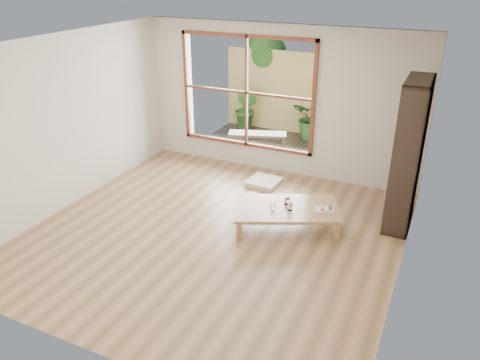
# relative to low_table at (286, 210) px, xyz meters

# --- Properties ---
(ground) EXTENTS (5.00, 5.00, 0.00)m
(ground) POSITION_rel_low_table_xyz_m (-0.86, -0.57, -0.29)
(ground) COLOR tan
(ground) RESTS_ON ground
(low_table) EXTENTS (1.70, 1.38, 0.33)m
(low_table) POSITION_rel_low_table_xyz_m (0.00, 0.00, 0.00)
(low_table) COLOR #AE7F54
(low_table) RESTS_ON ground
(floor_cushion) EXTENTS (0.54, 0.54, 0.08)m
(floor_cushion) POSITION_rel_low_table_xyz_m (-0.84, 1.22, -0.25)
(floor_cushion) COLOR silver
(floor_cushion) RESTS_ON ground
(bookshelf) EXTENTS (0.34, 0.96, 2.13)m
(bookshelf) POSITION_rel_low_table_xyz_m (1.45, 0.84, 0.78)
(bookshelf) COLOR #2F231A
(bookshelf) RESTS_ON ground
(glass_tall) EXTENTS (0.07, 0.07, 0.13)m
(glass_tall) POSITION_rel_low_table_xyz_m (0.07, -0.06, 0.10)
(glass_tall) COLOR silver
(glass_tall) RESTS_ON low_table
(glass_mid) EXTENTS (0.07, 0.07, 0.10)m
(glass_mid) POSITION_rel_low_table_xyz_m (-0.02, 0.12, 0.09)
(glass_mid) COLOR silver
(glass_mid) RESTS_ON low_table
(glass_short) EXTENTS (0.07, 0.07, 0.09)m
(glass_short) POSITION_rel_low_table_xyz_m (-0.03, 0.09, 0.09)
(glass_short) COLOR silver
(glass_short) RESTS_ON low_table
(glass_small) EXTENTS (0.07, 0.07, 0.09)m
(glass_small) POSITION_rel_low_table_xyz_m (-0.17, -0.10, 0.08)
(glass_small) COLOR silver
(glass_small) RESTS_ON low_table
(food_tray) EXTENTS (0.30, 0.25, 0.08)m
(food_tray) POSITION_rel_low_table_xyz_m (0.53, 0.15, 0.06)
(food_tray) COLOR white
(food_tray) RESTS_ON low_table
(deck) EXTENTS (2.80, 2.00, 0.05)m
(deck) POSITION_rel_low_table_xyz_m (-1.46, 2.99, -0.29)
(deck) COLOR #3A342A
(deck) RESTS_ON ground
(garden_bench) EXTENTS (1.20, 0.69, 0.36)m
(garden_bench) POSITION_rel_low_table_xyz_m (-1.55, 2.60, 0.04)
(garden_bench) COLOR #2F231A
(garden_bench) RESTS_ON deck
(bamboo_fence) EXTENTS (2.80, 0.06, 1.80)m
(bamboo_fence) POSITION_rel_low_table_xyz_m (-1.46, 3.99, 0.61)
(bamboo_fence) COLOR tan
(bamboo_fence) RESTS_ON ground
(shrub_right) EXTENTS (0.96, 0.87, 0.95)m
(shrub_right) POSITION_rel_low_table_xyz_m (-0.72, 3.72, 0.21)
(shrub_right) COLOR #346123
(shrub_right) RESTS_ON deck
(shrub_left) EXTENTS (0.61, 0.54, 0.95)m
(shrub_left) POSITION_rel_low_table_xyz_m (-2.30, 3.71, 0.21)
(shrub_left) COLOR #346123
(shrub_left) RESTS_ON deck
(garden_tree) EXTENTS (1.04, 0.85, 2.22)m
(garden_tree) POSITION_rel_low_table_xyz_m (-2.13, 4.29, 1.34)
(garden_tree) COLOR #4C3D2D
(garden_tree) RESTS_ON ground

